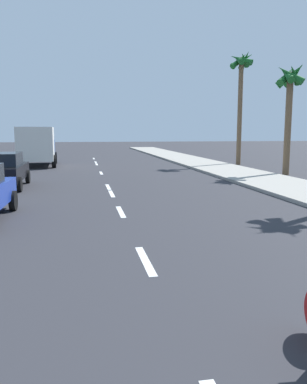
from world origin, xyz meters
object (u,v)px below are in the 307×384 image
palm_tree_distant (241,77)px  palm_tree_far (290,90)px  parked_car_black (2,169)px  delivery_truck (37,145)px

palm_tree_distant → palm_tree_far: bearing=-90.5°
parked_car_black → delivery_truck: 11.60m
delivery_truck → palm_tree_distant: size_ratio=0.75×
delivery_truck → palm_tree_far: 17.56m
parked_car_black → palm_tree_distant: (15.21, 9.98, 5.60)m
delivery_truck → palm_tree_distant: bearing=-8.4°
parked_car_black → palm_tree_distant: bearing=32.9°
parked_car_black → palm_tree_distant: size_ratio=0.51×
delivery_truck → palm_tree_distant: palm_tree_distant is taller
delivery_truck → palm_tree_far: bearing=-33.2°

